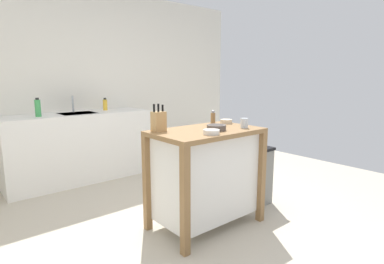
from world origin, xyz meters
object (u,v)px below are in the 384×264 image
Objects in this scene: knife_block at (159,121)px; pepper_grinder at (213,119)px; bottle_hand_soap at (105,105)px; kitchen_island at (206,173)px; sink_faucet at (73,104)px; drinking_cup at (244,123)px; trash_bin at (254,176)px; bottle_spray_cleaner at (38,108)px; bowl_stoneware_deep at (216,127)px; bowl_ceramic_wide at (211,132)px; bowl_ceramic_small at (226,121)px.

pepper_grinder is at bearing -12.25° from knife_block.
knife_block is at bearing -101.30° from bottle_hand_soap.
sink_faucet is (-0.42, 2.19, 0.51)m from kitchen_island.
trash_bin is at bearing 24.93° from drinking_cup.
bottle_spray_cleaner is at bearing 114.77° from kitchen_island.
kitchen_island is 0.44m from bowl_stoneware_deep.
bowl_ceramic_wide is (-0.13, -0.20, 0.42)m from kitchen_island.
knife_block is at bearing 175.46° from bowl_ceramic_small.
bottle_spray_cleaner is (-0.49, -0.23, -0.00)m from sink_faucet.
bowl_ceramic_small is at bearing 32.42° from bowl_stoneware_deep.
drinking_cup is at bearing -59.79° from bottle_spray_cleaner.
bottle_spray_cleaner reaches higher than drinking_cup.
drinking_cup is at bearing -27.14° from knife_block.
bowl_ceramic_small is at bearing 19.43° from kitchen_island.
trash_bin is 2.63m from bottle_spray_cleaner.
bowl_ceramic_small is 1.32× the size of drinking_cup.
sink_faucet is (-0.58, 2.11, 0.03)m from pepper_grinder.
bowl_ceramic_small is 0.43m from bowl_stoneware_deep.
bowl_stoneware_deep is at bearing -147.58° from bowl_ceramic_small.
bowl_ceramic_small is 2.25m from bottle_spray_cleaner.
sink_faucet is at bearing 105.42° from pepper_grinder.
trash_bin is 2.86× the size of sink_faucet.
trash_bin is 3.60× the size of bottle_hand_soap.
drinking_cup is 2.46m from bottle_spray_cleaner.
drinking_cup is 2.32m from bottle_hand_soap.
bowl_stoneware_deep reaches higher than trash_bin.
pepper_grinder is (-0.17, 0.24, 0.03)m from drinking_cup.
bowl_ceramic_small is (0.77, -0.06, -0.07)m from knife_block.
trash_bin is at bearing -5.62° from pepper_grinder.
kitchen_island is 5.64× the size of bottle_hand_soap.
bowl_ceramic_small is at bearing 161.50° from trash_bin.
knife_block is 0.79m from drinking_cup.
bowl_ceramic_small reaches higher than bowl_ceramic_wide.
pepper_grinder is at bearing -85.84° from bottle_hand_soap.
drinking_cup is at bearing -13.37° from bowl_stoneware_deep.
bowl_ceramic_wide is at bearing -147.05° from bowl_ceramic_small.
sink_faucet is (-0.46, 2.28, 0.08)m from bowl_stoneware_deep.
bowl_ceramic_wide is at bearing -164.92° from trash_bin.
bottle_hand_soap is at bearing 94.16° from pepper_grinder.
pepper_grinder is (0.29, 0.29, 0.05)m from bowl_ceramic_wide.
knife_block is at bearing 167.75° from pepper_grinder.
drinking_cup is 0.57× the size of pepper_grinder.
drinking_cup is 0.14× the size of trash_bin.
sink_faucet reaches higher than bowl_ceramic_small.
trash_bin is 2.33m from bottle_hand_soap.
bottle_spray_cleaner is at bearing 125.64° from bowl_ceramic_small.
sink_faucet reaches higher than pepper_grinder.
bottle_hand_soap is (-0.39, 2.00, 0.05)m from bowl_ceramic_small.
bottle_hand_soap is (0.92, 0.17, -0.03)m from bottle_spray_cleaner.
kitchen_island is 1.57× the size of trash_bin.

